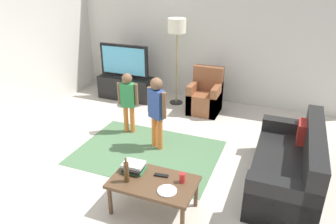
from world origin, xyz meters
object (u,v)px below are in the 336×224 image
object	(u,v)px
child_near_tv	(128,98)
plate	(167,191)
tv	(124,61)
bottle	(126,172)
couch	(292,168)
armchair	(205,97)
tv_stand	(126,88)
child_center	(157,107)
book_stack	(134,167)
coffee_table	(153,184)
floor_lamp	(177,31)
tv_remote	(161,175)
soda_can	(182,178)

from	to	relation	value
child_near_tv	plate	xyz separation A→B (m)	(1.44, -1.81, -0.22)
tv	bottle	size ratio (longest dim) A/B	3.52
couch	armchair	distance (m)	2.62
tv_stand	bottle	world-z (taller)	bottle
child_center	book_stack	world-z (taller)	child_center
armchair	bottle	bearing A→B (deg)	-91.07
book_stack	bottle	size ratio (longest dim) A/B	0.87
coffee_table	bottle	size ratio (longest dim) A/B	3.20
coffee_table	plate	xyz separation A→B (m)	(0.22, -0.12, 0.06)
tv	book_stack	bearing A→B (deg)	-59.66
floor_lamp	child_near_tv	world-z (taller)	floor_lamp
couch	book_stack	xyz separation A→B (m)	(-1.80, -0.98, 0.18)
child_near_tv	couch	bearing A→B (deg)	-12.69
coffee_table	child_near_tv	bearing A→B (deg)	125.86
bottle	plate	xyz separation A→B (m)	(0.50, 0.00, -0.12)
armchair	coffee_table	world-z (taller)	armchair
tv_stand	plate	bearing A→B (deg)	-54.85
armchair	tv_remote	world-z (taller)	armchair
plate	coffee_table	bearing A→B (deg)	151.42
couch	child_center	size ratio (longest dim) A/B	1.51
coffee_table	book_stack	world-z (taller)	book_stack
child_near_tv	tv_remote	bearing A→B (deg)	-51.00
tv_remote	soda_can	distance (m)	0.28
bottle	tv_remote	world-z (taller)	bottle
tv	floor_lamp	size ratio (longest dim) A/B	0.62
child_near_tv	coffee_table	size ratio (longest dim) A/B	1.08
tv_stand	tv_remote	world-z (taller)	tv_stand
tv_stand	bottle	bearing A→B (deg)	-61.26
couch	child_center	xyz separation A→B (m)	(-2.04, 0.29, 0.43)
tv_stand	child_near_tv	size ratio (longest dim) A/B	1.11
book_stack	plate	bearing A→B (deg)	-22.84
book_stack	tv_remote	world-z (taller)	book_stack
floor_lamp	bottle	size ratio (longest dim) A/B	5.70
plate	floor_lamp	bearing A→B (deg)	108.64
armchair	floor_lamp	xyz separation A→B (m)	(-0.69, 0.19, 1.25)
tv	couch	bearing A→B (deg)	-29.40
tv_stand	couch	xyz separation A→B (m)	(3.54, -2.01, 0.05)
child_near_tv	tv_remote	xyz separation A→B (m)	(1.27, -1.57, -0.22)
floor_lamp	book_stack	world-z (taller)	floor_lamp
armchair	tv	bearing A→B (deg)	179.42
tv	child_near_tv	distance (m)	1.62
tv_stand	floor_lamp	xyz separation A→B (m)	(1.13, 0.15, 1.30)
armchair	child_center	bearing A→B (deg)	-100.98
tv_stand	coffee_table	bearing A→B (deg)	-56.57
tv	coffee_table	distance (m)	3.72
tv_stand	tv_remote	xyz separation A→B (m)	(2.09, -2.97, 0.19)
child_near_tv	bottle	distance (m)	2.04
child_center	coffee_table	size ratio (longest dim) A/B	1.19
coffee_table	book_stack	xyz separation A→B (m)	(-0.30, 0.10, 0.10)
tv_stand	book_stack	distance (m)	3.47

